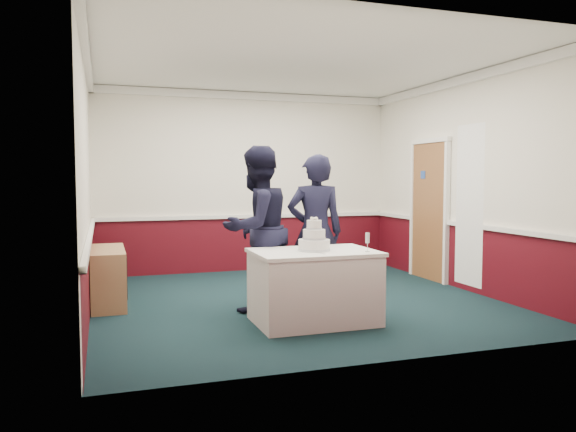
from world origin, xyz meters
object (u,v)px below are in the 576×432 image
object	(u,v)px
cake_knife	(318,253)
sideboard	(108,277)
person_man	(257,229)
cake_table	(314,286)
champagne_flute	(367,239)
person_woman	(315,232)
wedding_cake	(314,240)

from	to	relation	value
cake_knife	sideboard	bearing A→B (deg)	122.30
sideboard	person_man	bearing A→B (deg)	-27.16
sideboard	cake_table	bearing A→B (deg)	-36.99
champagne_flute	person_woman	bearing A→B (deg)	104.97
cake_knife	wedding_cake	bearing A→B (deg)	64.46
cake_knife	person_man	distance (m)	1.04
sideboard	wedding_cake	world-z (taller)	wedding_cake
cake_knife	champagne_flute	world-z (taller)	champagne_flute
wedding_cake	champagne_flute	xyz separation A→B (m)	(0.50, -0.28, 0.03)
sideboard	cake_knife	bearing A→B (deg)	-40.69
sideboard	wedding_cake	size ratio (longest dim) A/B	3.30
cake_table	cake_knife	xyz separation A→B (m)	(-0.03, -0.20, 0.39)
sideboard	cake_knife	distance (m)	2.79
sideboard	champagne_flute	world-z (taller)	champagne_flute
sideboard	wedding_cake	xyz separation A→B (m)	(2.12, -1.59, 0.55)
wedding_cake	person_man	size ratio (longest dim) A/B	0.19
cake_table	cake_knife	size ratio (longest dim) A/B	6.00
sideboard	cake_table	xyz separation A→B (m)	(2.12, -1.59, 0.05)
cake_table	person_woman	bearing A→B (deg)	67.91
cake_table	person_man	size ratio (longest dim) A/B	0.68
person_man	wedding_cake	bearing A→B (deg)	92.70
cake_knife	champagne_flute	size ratio (longest dim) A/B	1.07
person_woman	person_man	bearing A→B (deg)	2.97
cake_table	person_woman	xyz separation A→B (m)	(0.26, 0.63, 0.53)
sideboard	champagne_flute	distance (m)	3.27
champagne_flute	person_woman	xyz separation A→B (m)	(-0.24, 0.91, -0.00)
sideboard	cake_knife	world-z (taller)	cake_knife
wedding_cake	sideboard	bearing A→B (deg)	143.01
wedding_cake	person_woman	world-z (taller)	person_woman
sideboard	person_woman	bearing A→B (deg)	-22.09
sideboard	person_woman	xyz separation A→B (m)	(2.37, -0.96, 0.58)
cake_knife	person_man	xyz separation A→B (m)	(-0.41, 0.94, 0.18)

